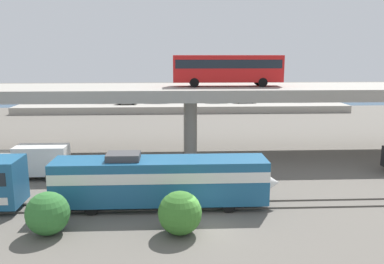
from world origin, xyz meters
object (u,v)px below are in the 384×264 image
object	(u,v)px
parked_car_1	(217,99)
parked_car_5	(245,99)
transit_bus_on_overpass	(228,68)
service_truck_west	(32,161)
parked_car_0	(105,99)
parked_car_4	(158,99)
parked_car_2	(127,100)
parked_car_3	(302,98)
train_locomotive	(171,179)

from	to	relation	value
parked_car_1	parked_car_5	xyz separation A→B (m)	(5.56, -0.58, -0.00)
transit_bus_on_overpass	service_truck_west	bearing A→B (deg)	-155.93
parked_car_0	parked_car_4	world-z (taller)	same
parked_car_1	parked_car_2	world-z (taller)	same
parked_car_2	parked_car_5	world-z (taller)	same
parked_car_1	parked_car_2	bearing A→B (deg)	-174.56
parked_car_2	transit_bus_on_overpass	bearing A→B (deg)	113.84
parked_car_4	parked_car_5	distance (m)	17.44
transit_bus_on_overpass	parked_car_4	size ratio (longest dim) A/B	2.59
service_truck_west	parked_car_5	size ratio (longest dim) A/B	1.50
parked_car_3	parked_car_4	xyz separation A→B (m)	(-29.66, -0.54, 0.00)
parked_car_4	parked_car_5	size ratio (longest dim) A/B	1.02
train_locomotive	parked_car_1	xyz separation A→B (m)	(9.06, 51.82, -0.09)
parked_car_2	parked_car_4	world-z (taller)	same
train_locomotive	parked_car_0	distance (m)	54.13
parked_car_0	parked_car_2	bearing A→B (deg)	-26.63
transit_bus_on_overpass	parked_car_2	bearing A→B (deg)	113.84
parked_car_1	parked_car_5	distance (m)	5.59
service_truck_west	parked_car_4	distance (m)	45.57
train_locomotive	parked_car_3	size ratio (longest dim) A/B	3.90
parked_car_1	parked_car_5	size ratio (longest dim) A/B	0.97
parked_car_3	parked_car_5	size ratio (longest dim) A/B	0.94
transit_bus_on_overpass	service_truck_west	distance (m)	22.23
transit_bus_on_overpass	parked_car_4	xyz separation A→B (m)	(-9.05, 36.04, -7.60)
parked_car_1	train_locomotive	bearing A→B (deg)	-99.91
transit_bus_on_overpass	parked_car_3	distance (m)	42.67
parked_car_0	parked_car_1	bearing A→B (deg)	-1.56
service_truck_west	parked_car_2	bearing A→B (deg)	-95.15
parked_car_3	train_locomotive	bearing A→B (deg)	62.94
parked_car_2	parked_car_1	bearing A→B (deg)	-174.56
parked_car_0	parked_car_3	xyz separation A→B (m)	(40.31, 0.14, 0.00)
parked_car_1	parked_car_0	bearing A→B (deg)	178.44
transit_bus_on_overpass	parked_car_3	bearing A→B (deg)	60.59
train_locomotive	parked_car_4	world-z (taller)	train_locomotive
parked_car_0	parked_car_4	bearing A→B (deg)	-2.17
parked_car_0	parked_car_5	world-z (taller)	same
transit_bus_on_overpass	parked_car_0	xyz separation A→B (m)	(-19.70, 36.44, -7.60)
parked_car_0	parked_car_4	xyz separation A→B (m)	(10.65, -0.40, 0.00)
parked_car_4	service_truck_west	bearing A→B (deg)	77.49
train_locomotive	transit_bus_on_overpass	world-z (taller)	transit_bus_on_overpass
service_truck_west	parked_car_1	distance (m)	49.33
train_locomotive	parked_car_1	world-z (taller)	train_locomotive
transit_bus_on_overpass	parked_car_5	size ratio (longest dim) A/B	2.65
train_locomotive	transit_bus_on_overpass	size ratio (longest dim) A/B	1.39
parked_car_0	parked_car_4	distance (m)	10.66
service_truck_west	parked_car_3	size ratio (longest dim) A/B	1.59
parked_car_4	parked_car_5	bearing A→B (deg)	177.40
parked_car_0	parked_car_3	distance (m)	40.31
parked_car_0	service_truck_west	bearing A→B (deg)	-89.01
transit_bus_on_overpass	parked_car_0	world-z (taller)	transit_bus_on_overpass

